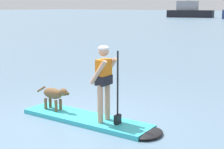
# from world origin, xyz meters

# --- Properties ---
(ground_plane) EXTENTS (400.00, 400.00, 0.00)m
(ground_plane) POSITION_xyz_m (0.00, 0.00, 0.00)
(ground_plane) COLOR slate
(paddleboard) EXTENTS (3.44, 0.90, 0.10)m
(paddleboard) POSITION_xyz_m (0.23, 0.01, 0.05)
(paddleboard) COLOR #33B2BF
(paddleboard) RESTS_ON ground_plane
(person_paddler) EXTENTS (0.61, 0.49, 1.63)m
(person_paddler) POSITION_xyz_m (0.52, 0.02, 1.05)
(person_paddler) COLOR tan
(person_paddler) RESTS_ON paddleboard
(dog) EXTENTS (1.03, 0.24, 0.56)m
(dog) POSITION_xyz_m (-0.94, -0.04, 0.48)
(dog) COLOR brown
(dog) RESTS_ON paddleboard
(moored_boat_far_port) EXTENTS (10.59, 5.07, 4.33)m
(moored_boat_far_port) POSITION_xyz_m (-27.33, 68.28, 1.38)
(moored_boat_far_port) COLOR black
(moored_boat_far_port) RESTS_ON ground_plane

